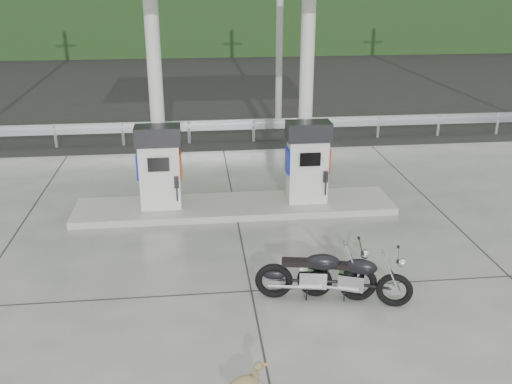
{
  "coord_description": "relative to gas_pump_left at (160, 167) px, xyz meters",
  "views": [
    {
      "loc": [
        -0.82,
        -9.15,
        4.93
      ],
      "look_at": [
        0.3,
        1.0,
        1.0
      ],
      "focal_mm": 40.0,
      "sensor_mm": 36.0,
      "label": 1
    }
  ],
  "objects": [
    {
      "name": "ground",
      "position": [
        1.6,
        -2.5,
        -1.07
      ],
      "size": [
        160.0,
        160.0,
        0.0
      ],
      "primitive_type": "plane",
      "color": "black",
      "rests_on": "ground"
    },
    {
      "name": "forecourt_apron",
      "position": [
        1.6,
        -2.5,
        -1.06
      ],
      "size": [
        18.0,
        14.0,
        0.02
      ],
      "primitive_type": "cube",
      "color": "slate",
      "rests_on": "ground"
    },
    {
      "name": "pump_island",
      "position": [
        1.6,
        0.0,
        -0.98
      ],
      "size": [
        7.0,
        1.4,
        0.15
      ],
      "primitive_type": "cube",
      "color": "#9E9C93",
      "rests_on": "forecourt_apron"
    },
    {
      "name": "gas_pump_left",
      "position": [
        0.0,
        0.0,
        0.0
      ],
      "size": [
        0.95,
        0.55,
        1.8
      ],
      "primitive_type": null,
      "color": "silver",
      "rests_on": "pump_island"
    },
    {
      "name": "gas_pump_right",
      "position": [
        3.2,
        0.0,
        0.0
      ],
      "size": [
        0.95,
        0.55,
        1.8
      ],
      "primitive_type": null,
      "color": "silver",
      "rests_on": "pump_island"
    },
    {
      "name": "canopy_column_left",
      "position": [
        0.0,
        0.4,
        1.6
      ],
      "size": [
        0.3,
        0.3,
        5.0
      ],
      "primitive_type": "cylinder",
      "color": "white",
      "rests_on": "pump_island"
    },
    {
      "name": "canopy_column_right",
      "position": [
        3.2,
        0.4,
        1.6
      ],
      "size": [
        0.3,
        0.3,
        5.0
      ],
      "primitive_type": "cylinder",
      "color": "white",
      "rests_on": "pump_island"
    },
    {
      "name": "guardrail",
      "position": [
        1.6,
        5.5,
        -0.36
      ],
      "size": [
        26.0,
        0.16,
        1.42
      ],
      "primitive_type": null,
      "color": "#ADAFB5",
      "rests_on": "ground"
    },
    {
      "name": "road",
      "position": [
        1.6,
        9.0,
        -1.07
      ],
      "size": [
        60.0,
        7.0,
        0.01
      ],
      "primitive_type": "cube",
      "color": "black",
      "rests_on": "ground"
    },
    {
      "name": "utility_pole_b",
      "position": [
        3.6,
        7.0,
        2.93
      ],
      "size": [
        0.22,
        0.22,
        8.0
      ],
      "primitive_type": "cylinder",
      "color": "gray",
      "rests_on": "ground"
    },
    {
      "name": "tree_band",
      "position": [
        1.6,
        27.5,
        1.93
      ],
      "size": [
        80.0,
        6.0,
        6.0
      ],
      "primitive_type": "cube",
      "color": "black",
      "rests_on": "ground"
    },
    {
      "name": "forested_hills",
      "position": [
        1.6,
        57.5,
        -1.07
      ],
      "size": [
        100.0,
        40.0,
        140.0
      ],
      "primitive_type": null,
      "color": "black",
      "rests_on": "ground"
    },
    {
      "name": "motorcycle_left",
      "position": [
        2.6,
        -3.82,
        -0.62
      ],
      "size": [
        1.89,
        0.88,
        0.86
      ],
      "primitive_type": null,
      "rotation": [
        0.0,
        0.0,
        -0.17
      ],
      "color": "black",
      "rests_on": "forecourt_apron"
    },
    {
      "name": "motorcycle_right",
      "position": [
        3.19,
        -3.96,
        -0.65
      ],
      "size": [
        1.79,
        1.1,
        0.81
      ],
      "primitive_type": null,
      "rotation": [
        0.0,
        0.0,
        -0.36
      ],
      "color": "black",
      "rests_on": "forecourt_apron"
    }
  ]
}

